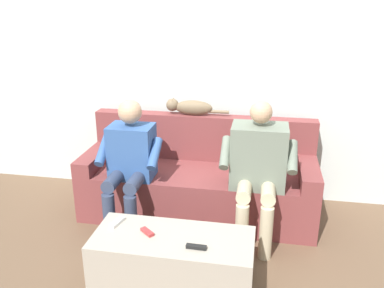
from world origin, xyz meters
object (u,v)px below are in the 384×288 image
remote_black (196,247)px  person_right_seated (130,159)px  coffee_table (173,261)px  cat_on_backrest (189,107)px  person_left_seated (258,163)px  couch (199,182)px  remote_red (147,232)px  remote_white (117,222)px

remote_black → person_right_seated: bearing=-47.4°
person_right_seated → coffee_table: bearing=126.6°
cat_on_backrest → remote_black: size_ratio=4.45×
person_right_seated → cat_on_backrest: 0.76m
person_left_seated → remote_black: size_ratio=8.68×
couch → cat_on_backrest: (0.13, -0.24, 0.63)m
person_right_seated → remote_red: (-0.34, 0.69, -0.23)m
coffee_table → person_right_seated: 0.97m
couch → person_left_seated: bearing=149.5°
couch → remote_black: couch is taller
person_left_seated → remote_black: bearing=67.4°
person_right_seated → cat_on_backrest: (-0.39, -0.58, 0.31)m
couch → remote_black: bearing=98.7°
coffee_table → cat_on_backrest: (0.13, -1.28, 0.73)m
person_left_seated → person_right_seated: size_ratio=1.03×
person_right_seated → remote_white: size_ratio=7.66×
coffee_table → person_left_seated: (-0.52, -0.73, 0.45)m
person_left_seated → remote_white: 1.17m
couch → person_right_seated: bearing=33.0°
couch → remote_white: couch is taller
couch → person_left_seated: size_ratio=1.81×
coffee_table → cat_on_backrest: bearing=-84.2°
cat_on_backrest → remote_black: (-0.31, 1.38, -0.53)m
coffee_table → remote_white: remote_white is taller
remote_black → cat_on_backrest: bearing=-75.9°
person_right_seated → remote_red: size_ratio=9.64×
coffee_table → person_left_seated: size_ratio=0.95×
remote_white → remote_black: bearing=-94.3°
couch → cat_on_backrest: 0.69m
person_right_seated → remote_red: bearing=116.5°
coffee_table → remote_red: 0.27m
remote_black → coffee_table: bearing=-28.2°
remote_red → remote_black: 0.37m
couch → remote_black: (-0.18, 1.14, 0.10)m
coffee_table → remote_white: (0.42, -0.09, 0.20)m
coffee_table → person_left_seated: 1.01m
remote_red → person_right_seated: bearing=157.4°
cat_on_backrest → remote_red: bearing=87.9°
cat_on_backrest → remote_white: size_ratio=4.05×
coffee_table → cat_on_backrest: size_ratio=1.85×
coffee_table → person_right_seated: person_right_seated is taller
coffee_table → remote_black: 0.28m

